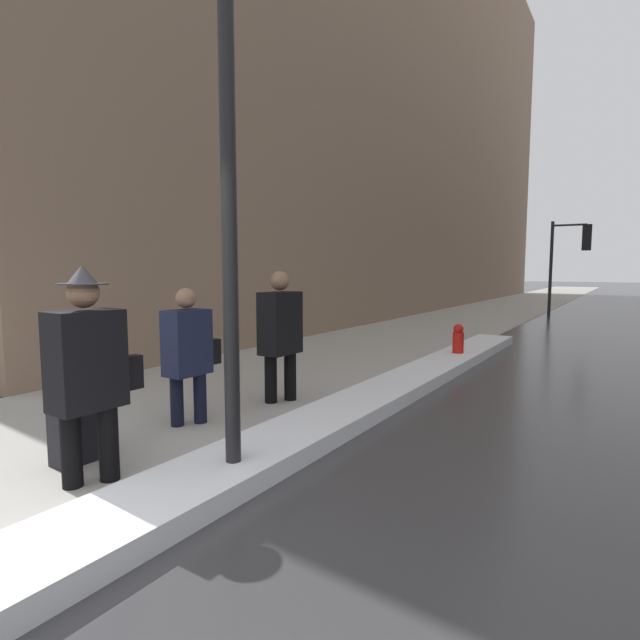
# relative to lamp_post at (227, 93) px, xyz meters

# --- Properties ---
(sidewalk_slab) EXTENTS (4.00, 80.00, 0.01)m
(sidewalk_slab) POSITION_rel_lamp_post_xyz_m (-2.28, 13.37, -2.96)
(sidewalk_slab) COLOR #9E9B93
(sidewalk_slab) RESTS_ON ground
(snow_bank_curb) EXTENTS (0.75, 11.37, 0.17)m
(snow_bank_curb) POSITION_rel_lamp_post_xyz_m (-0.06, 3.34, -2.88)
(snow_bank_curb) COLOR white
(snow_bank_curb) RESTS_ON ground
(building_facade_left) EXTENTS (6.00, 36.00, 19.00)m
(building_facade_left) POSITION_rel_lamp_post_xyz_m (-7.28, 18.37, 6.54)
(building_facade_left) COLOR #846B56
(building_facade_left) RESTS_ON ground
(lamp_post) EXTENTS (0.28, 0.28, 4.95)m
(lamp_post) POSITION_rel_lamp_post_xyz_m (0.00, 0.00, 0.00)
(lamp_post) COLOR black
(lamp_post) RESTS_ON ground
(traffic_light_near) EXTENTS (1.31, 0.34, 3.41)m
(traffic_light_near) POSITION_rel_lamp_post_xyz_m (0.72, 16.94, -0.51)
(traffic_light_near) COLOR black
(traffic_light_near) RESTS_ON ground
(pedestrian_in_glasses) EXTENTS (0.36, 0.74, 1.70)m
(pedestrian_in_glasses) POSITION_rel_lamp_post_xyz_m (-0.90, -0.62, -2.03)
(pedestrian_in_glasses) COLOR black
(pedestrian_in_glasses) RESTS_ON ground
(pedestrian_with_shoulder_bag) EXTENTS (0.30, 0.69, 1.48)m
(pedestrian_with_shoulder_bag) POSITION_rel_lamp_post_xyz_m (-1.39, 0.85, -2.14)
(pedestrian_with_shoulder_bag) COLOR black
(pedestrian_with_shoulder_bag) RESTS_ON ground
(pedestrian_nearside) EXTENTS (0.33, 0.55, 1.66)m
(pedestrian_nearside) POSITION_rel_lamp_post_xyz_m (-1.12, 2.12, -2.04)
(pedestrian_nearside) COLOR black
(pedestrian_nearside) RESTS_ON ground
(rolling_suitcase) EXTENTS (0.23, 0.37, 0.95)m
(rolling_suitcase) POSITION_rel_lamp_post_xyz_m (-1.39, -0.46, -2.66)
(rolling_suitcase) COLOR black
(rolling_suitcase) RESTS_ON ground
(fire_hydrant) EXTENTS (0.20, 0.20, 0.70)m
(fire_hydrant) POSITION_rel_lamp_post_xyz_m (-0.05, 6.08, -2.62)
(fire_hydrant) COLOR red
(fire_hydrant) RESTS_ON ground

